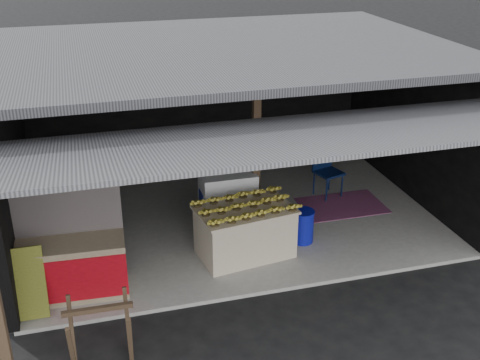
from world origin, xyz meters
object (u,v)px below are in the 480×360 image
object	(u,v)px
plastic_chair	(326,166)
banana_table	(245,232)
sawhorse	(100,328)
neighbor_stall	(73,265)
white_crate	(228,200)
water_barrel	(303,227)

from	to	relation	value
plastic_chair	banana_table	bearing A→B (deg)	-156.81
sawhorse	plastic_chair	xyz separation A→B (m)	(4.36, 3.54, 0.11)
neighbor_stall	banana_table	bearing A→B (deg)	10.78
white_crate	water_barrel	world-z (taller)	white_crate
banana_table	white_crate	distance (m)	0.95
sawhorse	water_barrel	xyz separation A→B (m)	(3.31, 1.98, -0.19)
plastic_chair	white_crate	bearing A→B (deg)	-176.53
banana_table	neighbor_stall	xyz separation A→B (m)	(-2.57, -0.35, 0.05)
white_crate	banana_table	bearing A→B (deg)	-88.38
neighbor_stall	plastic_chair	xyz separation A→B (m)	(4.63, 2.05, 0.11)
banana_table	plastic_chair	bearing A→B (deg)	31.35
banana_table	water_barrel	xyz separation A→B (m)	(1.01, 0.14, -0.14)
banana_table	white_crate	world-z (taller)	white_crate
neighbor_stall	sawhorse	distance (m)	1.52
plastic_chair	water_barrel	bearing A→B (deg)	-140.26
neighbor_stall	white_crate	bearing A→B (deg)	30.03
white_crate	sawhorse	size ratio (longest dim) A/B	1.22
banana_table	water_barrel	world-z (taller)	banana_table
sawhorse	white_crate	bearing A→B (deg)	52.15
neighbor_stall	plastic_chair	distance (m)	5.06
sawhorse	plastic_chair	world-z (taller)	plastic_chair
water_barrel	plastic_chair	size ratio (longest dim) A/B	0.54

